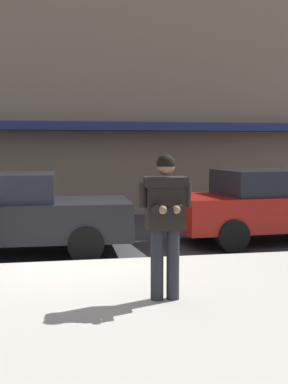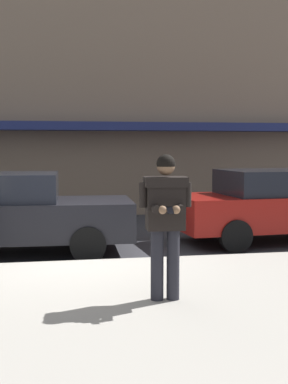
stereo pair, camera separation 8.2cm
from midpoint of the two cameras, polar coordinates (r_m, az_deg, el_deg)
The scene contains 6 objects.
ground_plane at distance 9.29m, azimuth -7.94°, elevation -7.83°, with size 80.00×80.00×0.00m, color #333338.
sidewalk at distance 6.66m, azimuth 2.07°, elevation -12.33°, with size 32.00×5.30×0.14m, color #A8A399.
curb_paint_line at distance 9.43m, azimuth -1.82°, elevation -7.57°, with size 28.00×0.12×0.01m, color silver.
parked_sedan_mid at distance 10.30m, azimuth -13.95°, elevation -2.20°, with size 4.59×2.10×1.54m.
parked_sedan_far at distance 11.74m, azimuth 14.28°, elevation -1.35°, with size 4.62×2.16×1.54m.
man_texting_on_phone at distance 6.55m, azimuth 2.65°, elevation -2.04°, with size 0.65×0.60×1.81m.
Camera 2 is at (-0.36, -9.06, 2.05)m, focal length 50.00 mm.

